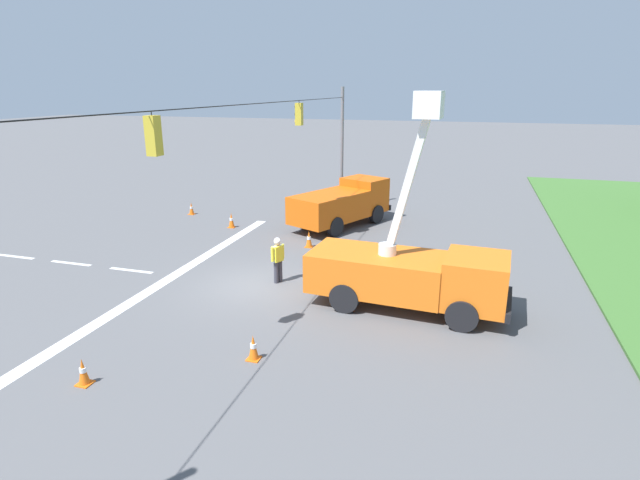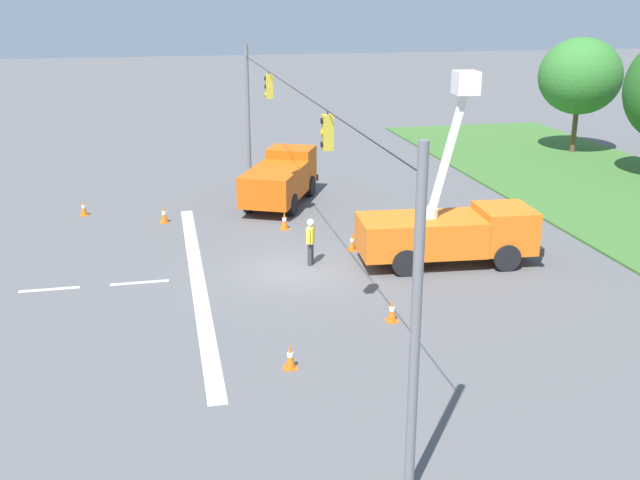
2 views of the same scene
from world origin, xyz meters
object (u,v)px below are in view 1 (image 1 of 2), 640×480
traffic_cone_mid_right (335,268)px  traffic_cone_lane_edge_a (253,347)px  utility_truck_support_near (343,203)px  traffic_cone_lane_edge_b (83,372)px  traffic_cone_mid_left (309,239)px  traffic_cone_near_bucket (231,220)px  traffic_cone_foreground_right (191,209)px  utility_truck_bucket_lift (409,271)px  road_worker (278,257)px

traffic_cone_mid_right → traffic_cone_lane_edge_a: bearing=-4.1°
utility_truck_support_near → traffic_cone_lane_edge_a: 14.23m
utility_truck_support_near → traffic_cone_lane_edge_b: (16.50, -2.46, -0.89)m
traffic_cone_mid_left → traffic_cone_near_bucket: bearing=-112.4°
traffic_cone_foreground_right → traffic_cone_lane_edge_a: 17.34m
traffic_cone_near_bucket → traffic_cone_lane_edge_b: (14.42, 3.09, -0.05)m
utility_truck_bucket_lift → traffic_cone_mid_left: utility_truck_bucket_lift is taller
utility_truck_bucket_lift → traffic_cone_lane_edge_b: bearing=-46.1°
road_worker → traffic_cone_lane_edge_b: 8.16m
utility_truck_support_near → utility_truck_bucket_lift: bearing=26.3°
traffic_cone_mid_right → traffic_cone_lane_edge_b: size_ratio=1.02×
traffic_cone_lane_edge_a → utility_truck_support_near: bearing=-175.5°
road_worker → traffic_cone_mid_left: road_worker is taller
traffic_cone_near_bucket → traffic_cone_lane_edge_b: traffic_cone_near_bucket is taller
traffic_cone_lane_edge_b → road_worker: bearing=164.7°
traffic_cone_mid_left → traffic_cone_lane_edge_a: 10.15m
traffic_cone_foreground_right → utility_truck_bucket_lift: bearing=55.7°
traffic_cone_near_bucket → utility_truck_bucket_lift: bearing=53.9°
traffic_cone_near_bucket → traffic_cone_foreground_right: bearing=-118.6°
road_worker → traffic_cone_mid_left: size_ratio=2.27×
utility_truck_support_near → traffic_cone_mid_right: size_ratio=8.96×
road_worker → traffic_cone_mid_right: 2.36m
traffic_cone_mid_left → traffic_cone_mid_right: size_ratio=1.07×
utility_truck_support_near → road_worker: utility_truck_support_near is taller
traffic_cone_lane_edge_a → traffic_cone_near_bucket: bearing=-151.1°
utility_truck_support_near → road_worker: (8.66, -0.32, -0.24)m
traffic_cone_mid_left → traffic_cone_lane_edge_b: (12.35, -1.91, -0.04)m
utility_truck_support_near → traffic_cone_mid_left: 4.27m
traffic_cone_mid_left → traffic_cone_near_bucket: (-2.07, -5.01, 0.01)m
traffic_cone_mid_right → traffic_cone_near_bucket: bearing=-126.8°
road_worker → traffic_cone_foreground_right: (-8.51, -8.79, -0.65)m
traffic_cone_mid_left → utility_truck_bucket_lift: bearing=44.2°
utility_truck_bucket_lift → traffic_cone_foreground_right: (-9.43, -13.83, -0.99)m
utility_truck_bucket_lift → traffic_cone_lane_edge_b: size_ratio=9.91×
utility_truck_support_near → traffic_cone_foreground_right: bearing=-89.1°
traffic_cone_lane_edge_b → traffic_cone_lane_edge_a: bearing=123.1°
utility_truck_support_near → traffic_cone_mid_right: utility_truck_support_near is taller
road_worker → traffic_cone_lane_edge_b: bearing=-15.3°
traffic_cone_near_bucket → traffic_cone_lane_edge_b: size_ratio=1.12×
road_worker → traffic_cone_foreground_right: road_worker is taller
traffic_cone_near_bucket → traffic_cone_lane_edge_a: bearing=28.9°
utility_truck_bucket_lift → traffic_cone_near_bucket: (-7.50, -10.28, -0.94)m
traffic_cone_foreground_right → road_worker: bearing=45.9°
utility_truck_bucket_lift → traffic_cone_mid_right: utility_truck_bucket_lift is taller
traffic_cone_foreground_right → traffic_cone_near_bucket: (1.93, 3.55, 0.05)m
traffic_cone_lane_edge_b → traffic_cone_mid_right: bearing=155.9°
traffic_cone_foreground_right → traffic_cone_lane_edge_b: 17.65m
traffic_cone_near_bucket → traffic_cone_lane_edge_b: bearing=12.1°
traffic_cone_mid_left → road_worker: bearing=2.9°
road_worker → traffic_cone_near_bucket: size_ratio=2.22×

